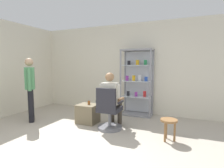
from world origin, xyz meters
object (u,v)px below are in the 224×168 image
(seated_shopkeeper, at_px, (112,97))
(storage_crate, at_px, (88,114))
(standing_customer, at_px, (30,86))
(display_cabinet_main, at_px, (137,82))
(office_chair, at_px, (109,112))
(tea_glass, at_px, (89,103))
(wooden_stool, at_px, (169,124))

(seated_shopkeeper, bearing_deg, storage_crate, 174.60)
(storage_crate, xyz_separation_m, standing_customer, (-1.40, -0.48, 0.70))
(storage_crate, bearing_deg, display_cabinet_main, 52.70)
(display_cabinet_main, distance_m, office_chair, 1.59)
(office_chair, distance_m, seated_shopkeeper, 0.36)
(tea_glass, distance_m, standing_customer, 1.58)
(display_cabinet_main, height_order, tea_glass, display_cabinet_main)
(display_cabinet_main, bearing_deg, standing_customer, -143.76)
(storage_crate, bearing_deg, seated_shopkeeper, -5.40)
(display_cabinet_main, xyz_separation_m, office_chair, (-0.25, -1.46, -0.57))
(display_cabinet_main, bearing_deg, office_chair, -99.71)
(office_chair, relative_size, standing_customer, 0.59)
(seated_shopkeeper, xyz_separation_m, storage_crate, (-0.68, 0.06, -0.48))
(standing_customer, bearing_deg, wooden_stool, 3.05)
(office_chair, relative_size, tea_glass, 10.18)
(storage_crate, height_order, standing_customer, standing_customer)
(seated_shopkeeper, xyz_separation_m, standing_customer, (-2.09, -0.42, 0.22))
(tea_glass, relative_size, wooden_stool, 0.22)
(wooden_stool, bearing_deg, seated_shopkeeper, 169.67)
(seated_shopkeeper, bearing_deg, tea_glass, 174.02)
(display_cabinet_main, height_order, storage_crate, display_cabinet_main)
(wooden_stool, bearing_deg, standing_customer, -176.95)
(standing_customer, bearing_deg, office_chair, 6.96)
(office_chair, distance_m, storage_crate, 0.74)
(seated_shopkeeper, height_order, tea_glass, seated_shopkeeper)
(display_cabinet_main, relative_size, storage_crate, 3.83)
(seated_shopkeeper, relative_size, storage_crate, 2.60)
(display_cabinet_main, distance_m, wooden_stool, 1.96)
(seated_shopkeeper, bearing_deg, office_chair, -88.52)
(tea_glass, bearing_deg, wooden_stool, -8.90)
(office_chair, bearing_deg, display_cabinet_main, 80.29)
(display_cabinet_main, height_order, standing_customer, display_cabinet_main)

